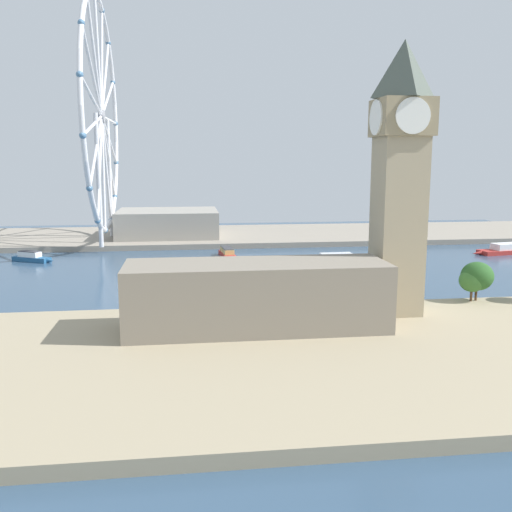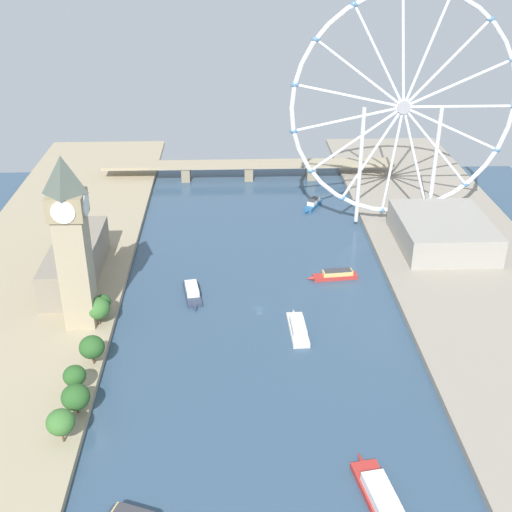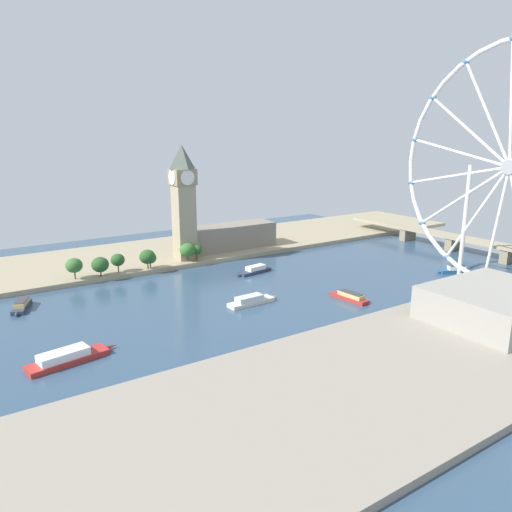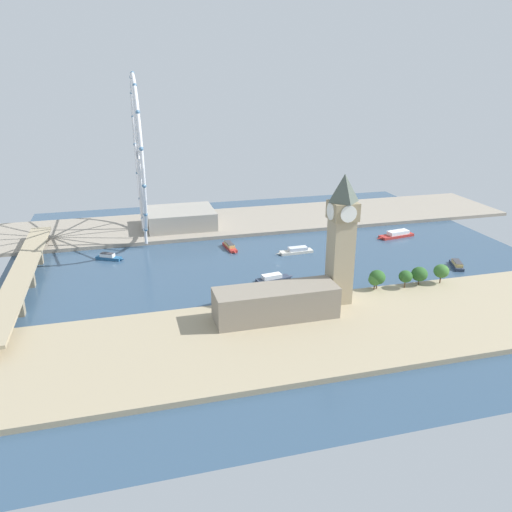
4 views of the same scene
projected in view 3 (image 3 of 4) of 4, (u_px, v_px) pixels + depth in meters
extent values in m
plane|color=#334C66|center=(265.00, 289.00, 283.93)|extent=(393.30, 393.30, 0.00)
cube|color=tan|center=(184.00, 250.00, 374.00)|extent=(90.00, 520.00, 3.00)
cube|color=gray|center=(423.00, 360.00, 193.11)|extent=(90.00, 520.00, 3.00)
cube|color=tan|center=(184.00, 222.00, 334.87)|extent=(12.98, 12.98, 51.97)
cube|color=#928260|center=(183.00, 177.00, 327.11)|extent=(15.06, 15.06, 10.55)
pyramid|color=#4C564C|center=(182.00, 157.00, 323.80)|extent=(13.63, 13.63, 16.18)
cylinder|color=white|center=(193.00, 176.00, 331.25)|extent=(9.87, 0.50, 9.87)
cylinder|color=white|center=(172.00, 177.00, 322.98)|extent=(9.87, 0.50, 9.87)
cylinder|color=white|center=(188.00, 178.00, 320.80)|extent=(0.50, 9.87, 9.87)
cylinder|color=white|center=(178.00, 176.00, 333.42)|extent=(0.50, 9.87, 9.87)
cube|color=gray|center=(230.00, 236.00, 370.97)|extent=(22.00, 70.45, 18.21)
cylinder|color=#513823|center=(75.00, 275.00, 293.23)|extent=(0.80, 0.80, 4.62)
ellipsoid|color=#386B2D|center=(74.00, 265.00, 291.66)|extent=(9.99, 9.99, 8.99)
cylinder|color=#513823|center=(101.00, 274.00, 299.83)|extent=(0.80, 0.80, 3.10)
ellipsoid|color=#285623|center=(100.00, 265.00, 298.40)|extent=(10.54, 10.54, 9.49)
cylinder|color=#513823|center=(118.00, 269.00, 308.20)|extent=(0.80, 0.80, 4.46)
ellipsoid|color=#285623|center=(118.00, 260.00, 306.77)|extent=(8.77, 8.77, 7.89)
cylinder|color=#513823|center=(150.00, 265.00, 317.11)|extent=(0.80, 0.80, 3.56)
ellipsoid|color=#386B2D|center=(150.00, 258.00, 315.84)|extent=(8.30, 8.30, 7.47)
cylinder|color=#513823|center=(148.00, 266.00, 315.46)|extent=(0.80, 0.80, 3.97)
ellipsoid|color=#285623|center=(147.00, 257.00, 313.94)|extent=(10.37, 10.37, 9.33)
cylinder|color=#513823|center=(188.00, 259.00, 333.58)|extent=(0.80, 0.80, 3.93)
ellipsoid|color=#386B2D|center=(187.00, 250.00, 332.01)|extent=(10.89, 10.89, 9.80)
cylinder|color=#513823|center=(197.00, 257.00, 336.07)|extent=(0.80, 0.80, 4.64)
ellipsoid|color=#285623|center=(197.00, 250.00, 334.73)|extent=(7.63, 7.63, 6.87)
torus|color=silver|center=(510.00, 167.00, 247.28)|extent=(127.59, 2.63, 127.59)
cylinder|color=#99999E|center=(510.00, 167.00, 247.28)|extent=(7.50, 3.00, 7.50)
cylinder|color=silver|center=(511.00, 104.00, 242.21)|extent=(8.10, 1.58, 62.30)
cylinder|color=silver|center=(487.00, 113.00, 253.22)|extent=(32.61, 1.58, 54.90)
cylinder|color=silver|center=(469.00, 130.00, 263.20)|extent=(51.48, 1.58, 38.00)
cylinder|color=silver|center=(458.00, 152.00, 270.42)|extent=(61.44, 1.58, 14.53)
cylinder|color=silver|center=(456.00, 176.00, 273.65)|extent=(61.44, 1.58, 14.53)
cylinder|color=silver|center=(462.00, 198.00, 272.31)|extent=(51.48, 1.58, 38.00)
cylinder|color=silver|center=(476.00, 215.00, 266.65)|extent=(32.61, 1.58, 54.90)
cylinder|color=silver|center=(496.00, 226.00, 257.64)|extent=(8.10, 1.58, 62.30)
ellipsoid|color=teal|center=(466.00, 61.00, 259.16)|extent=(4.80, 3.20, 3.20)
ellipsoid|color=teal|center=(433.00, 98.00, 279.11)|extent=(4.80, 3.20, 3.20)
ellipsoid|color=teal|center=(415.00, 140.00, 293.56)|extent=(4.80, 3.20, 3.20)
ellipsoid|color=teal|center=(411.00, 183.00, 300.01)|extent=(4.80, 3.20, 3.20)
ellipsoid|color=teal|center=(422.00, 223.00, 297.34)|extent=(4.80, 3.20, 3.20)
ellipsoid|color=teal|center=(446.00, 257.00, 286.02)|extent=(4.80, 3.20, 3.20)
ellipsoid|color=teal|center=(484.00, 280.00, 267.99)|extent=(4.80, 3.20, 3.20)
cylinder|color=silver|center=(464.00, 227.00, 273.58)|extent=(2.40, 2.40, 69.20)
cube|color=gray|center=(495.00, 304.00, 228.23)|extent=(48.90, 59.54, 15.62)
cube|color=tan|center=(454.00, 237.00, 375.64)|extent=(205.30, 15.55, 2.00)
cube|color=gray|center=(408.00, 234.00, 413.10)|extent=(6.00, 14.00, 9.77)
cube|color=gray|center=(453.00, 244.00, 377.10)|extent=(6.00, 14.00, 9.77)
cube|color=gray|center=(509.00, 256.00, 341.11)|extent=(6.00, 14.00, 9.77)
cube|color=#B22D28|center=(349.00, 298.00, 265.91)|extent=(23.27, 7.95, 2.11)
cone|color=#B22D28|center=(331.00, 292.00, 275.89)|extent=(4.30, 2.51, 2.11)
cube|color=#DBB766|center=(351.00, 295.00, 264.51)|extent=(15.86, 6.30, 2.28)
cube|color=#38383D|center=(351.00, 293.00, 264.18)|extent=(14.30, 5.92, 0.40)
cube|color=#2D384C|center=(254.00, 271.00, 317.19)|extent=(10.73, 24.76, 1.96)
cone|color=#2D384C|center=(238.00, 276.00, 308.09)|extent=(2.62, 4.57, 1.96)
cube|color=white|center=(256.00, 268.00, 317.39)|extent=(7.95, 14.25, 2.76)
cube|color=#B22D28|center=(68.00, 360.00, 193.70)|extent=(14.29, 32.77, 2.22)
cone|color=#B22D28|center=(111.00, 346.00, 205.83)|extent=(3.13, 5.99, 2.22)
cube|color=white|center=(63.00, 355.00, 191.98)|extent=(10.78, 20.27, 3.23)
cube|color=beige|center=(251.00, 302.00, 259.53)|extent=(8.41, 26.71, 2.13)
cone|color=beige|center=(274.00, 297.00, 268.16)|extent=(2.31, 4.84, 2.13)
cube|color=silver|center=(249.00, 298.00, 258.18)|extent=(6.79, 15.20, 2.79)
cube|color=#2D384C|center=(22.00, 307.00, 252.16)|extent=(21.00, 12.86, 2.17)
cone|color=#2D384C|center=(16.00, 315.00, 241.05)|extent=(4.17, 3.34, 2.17)
cube|color=#DBB766|center=(22.00, 302.00, 252.57)|extent=(14.71, 9.67, 2.25)
cube|color=#38383D|center=(21.00, 300.00, 252.24)|extent=(13.34, 8.95, 0.42)
cube|color=#235684|center=(455.00, 271.00, 316.88)|extent=(13.88, 19.79, 2.30)
cone|color=#235684|center=(438.00, 272.00, 315.83)|extent=(3.67, 4.18, 2.30)
cube|color=white|center=(457.00, 268.00, 316.37)|extent=(9.11, 11.79, 2.49)
cube|color=#38383D|center=(457.00, 266.00, 316.02)|extent=(8.41, 10.72, 0.37)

